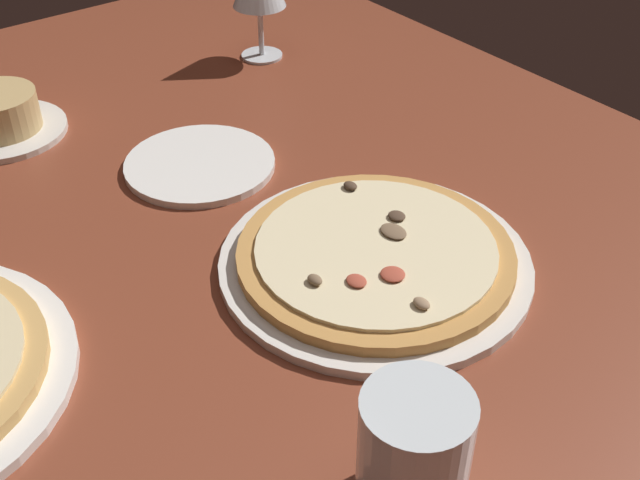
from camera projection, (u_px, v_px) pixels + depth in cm
name	position (u px, v px, depth cm)	size (l,w,h in cm)	color
dining_table	(266.00, 277.00, 81.85)	(150.00, 110.00, 4.00)	brown
pizza_main	(375.00, 257.00, 79.22)	(30.96, 30.96, 3.32)	silver
water_glass	(413.00, 460.00, 55.53)	(7.89, 7.89, 10.41)	silver
side_plate	(200.00, 164.00, 94.59)	(17.67, 17.67, 0.90)	white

